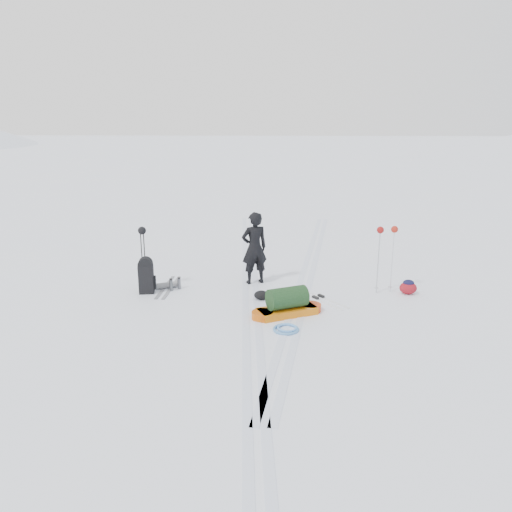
{
  "coord_description": "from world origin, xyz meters",
  "views": [
    {
      "loc": [
        0.59,
        -10.57,
        3.91
      ],
      "look_at": [
        0.12,
        0.02,
        0.95
      ],
      "focal_mm": 35.0,
      "sensor_mm": 36.0,
      "label": 1
    }
  ],
  "objects_px": {
    "ski_poles_black": "(142,238)",
    "skier": "(254,248)",
    "expedition_rucksack": "(149,276)",
    "pulk_sled": "(287,304)"
  },
  "relations": [
    {
      "from": "skier",
      "to": "ski_poles_black",
      "type": "relative_size",
      "value": 1.17
    },
    {
      "from": "ski_poles_black",
      "to": "skier",
      "type": "bearing_deg",
      "value": -12.5
    },
    {
      "from": "skier",
      "to": "ski_poles_black",
      "type": "bearing_deg",
      "value": -11.29
    },
    {
      "from": "skier",
      "to": "expedition_rucksack",
      "type": "relative_size",
      "value": 2.07
    },
    {
      "from": "pulk_sled",
      "to": "expedition_rucksack",
      "type": "relative_size",
      "value": 1.85
    },
    {
      "from": "pulk_sled",
      "to": "expedition_rucksack",
      "type": "height_order",
      "value": "expedition_rucksack"
    },
    {
      "from": "expedition_rucksack",
      "to": "ski_poles_black",
      "type": "height_order",
      "value": "ski_poles_black"
    },
    {
      "from": "skier",
      "to": "pulk_sled",
      "type": "distance_m",
      "value": 2.25
    },
    {
      "from": "skier",
      "to": "expedition_rucksack",
      "type": "height_order",
      "value": "skier"
    },
    {
      "from": "ski_poles_black",
      "to": "pulk_sled",
      "type": "bearing_deg",
      "value": -48.35
    }
  ]
}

